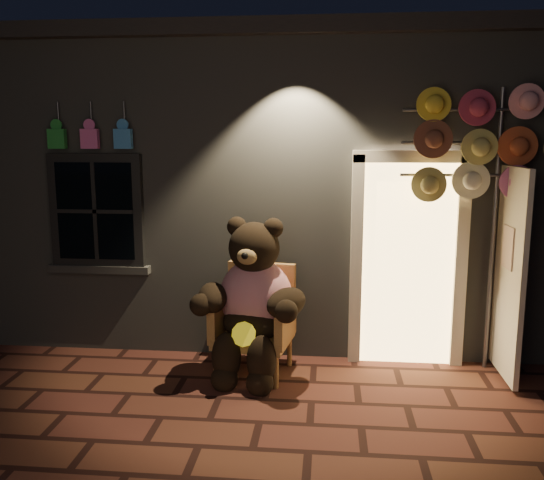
# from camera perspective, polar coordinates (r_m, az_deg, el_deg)

# --- Properties ---
(ground) EXTENTS (60.00, 60.00, 0.00)m
(ground) POSITION_cam_1_polar(r_m,az_deg,el_deg) (4.97, -1.27, -17.60)
(ground) COLOR #4C231D
(ground) RESTS_ON ground
(shop_building) EXTENTS (7.30, 5.95, 3.51)m
(shop_building) POSITION_cam_1_polar(r_m,az_deg,el_deg) (8.39, 1.97, 6.16)
(shop_building) COLOR slate
(shop_building) RESTS_ON ground
(wicker_armchair) EXTENTS (0.82, 0.76, 1.06)m
(wicker_armchair) POSITION_cam_1_polar(r_m,az_deg,el_deg) (5.77, -1.59, -7.86)
(wicker_armchair) COLOR #B38645
(wicker_armchair) RESTS_ON ground
(teddy_bear) EXTENTS (1.15, 0.97, 1.60)m
(teddy_bear) POSITION_cam_1_polar(r_m,az_deg,el_deg) (5.58, -1.92, -6.05)
(teddy_bear) COLOR #AD122F
(teddy_bear) RESTS_ON ground
(hat_rack) EXTENTS (1.68, 0.22, 2.80)m
(hat_rack) POSITION_cam_1_polar(r_m,az_deg,el_deg) (5.85, 20.98, 9.01)
(hat_rack) COLOR #59595E
(hat_rack) RESTS_ON ground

